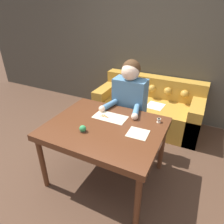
# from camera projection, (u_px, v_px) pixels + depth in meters

# --- Properties ---
(ground_plane) EXTENTS (16.00, 16.00, 0.00)m
(ground_plane) POSITION_uv_depth(u_px,v_px,m) (101.00, 176.00, 2.50)
(ground_plane) COLOR #4C3323
(wall_back) EXTENTS (8.00, 0.06, 2.60)m
(wall_back) POSITION_uv_depth(u_px,v_px,m) (154.00, 44.00, 3.37)
(wall_back) COLOR #474238
(wall_back) RESTS_ON ground_plane
(dining_table) EXTENTS (1.24, 1.00, 0.74)m
(dining_table) POSITION_uv_depth(u_px,v_px,m) (105.00, 131.00, 2.19)
(dining_table) COLOR #562D19
(dining_table) RESTS_ON ground_plane
(couch) EXTENTS (1.75, 0.82, 0.80)m
(couch) POSITION_uv_depth(u_px,v_px,m) (148.00, 108.00, 3.48)
(couch) COLOR #B7842D
(couch) RESTS_ON ground_plane
(person) EXTENTS (0.50, 0.56, 1.31)m
(person) POSITION_uv_depth(u_px,v_px,m) (129.00, 107.00, 2.68)
(person) COLOR #33281E
(person) RESTS_ON ground_plane
(pattern_paper_main) EXTENTS (0.39, 0.21, 0.00)m
(pattern_paper_main) POSITION_uv_depth(u_px,v_px,m) (110.00, 117.00, 2.32)
(pattern_paper_main) COLOR beige
(pattern_paper_main) RESTS_ON dining_table
(pattern_paper_offcut) EXTENTS (0.21, 0.21, 0.00)m
(pattern_paper_offcut) POSITION_uv_depth(u_px,v_px,m) (138.00, 133.00, 2.03)
(pattern_paper_offcut) COLOR beige
(pattern_paper_offcut) RESTS_ON dining_table
(scissors) EXTENTS (0.24, 0.10, 0.01)m
(scissors) POSITION_uv_depth(u_px,v_px,m) (106.00, 117.00, 2.32)
(scissors) COLOR silver
(scissors) RESTS_ON dining_table
(thread_spool) EXTENTS (0.04, 0.04, 0.05)m
(thread_spool) POSITION_uv_depth(u_px,v_px,m) (159.00, 120.00, 2.21)
(thread_spool) COLOR beige
(thread_spool) RESTS_ON dining_table
(pin_cushion) EXTENTS (0.07, 0.07, 0.07)m
(pin_cushion) POSITION_uv_depth(u_px,v_px,m) (83.00, 129.00, 2.04)
(pin_cushion) COLOR #4C3828
(pin_cushion) RESTS_ON dining_table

